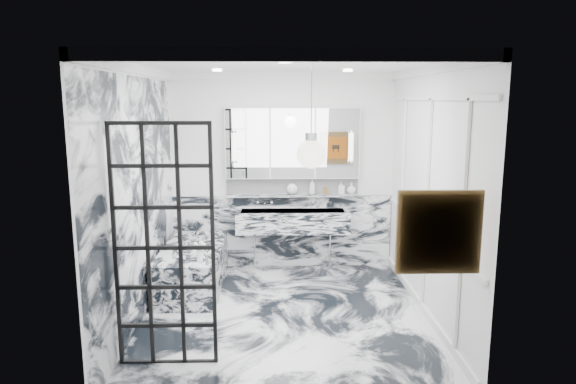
{
  "coord_description": "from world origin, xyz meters",
  "views": [
    {
      "loc": [
        -0.09,
        -5.53,
        2.44
      ],
      "look_at": [
        0.06,
        0.5,
        1.34
      ],
      "focal_mm": 32.0,
      "sensor_mm": 36.0,
      "label": 1
    }
  ],
  "objects_px": {
    "trough_sink": "(293,221)",
    "mirror_cabinet": "(293,143)",
    "bathtub": "(193,267)",
    "crittall_door": "(164,248)"
  },
  "relations": [
    {
      "from": "crittall_door",
      "to": "trough_sink",
      "type": "bearing_deg",
      "value": 64.23
    },
    {
      "from": "trough_sink",
      "to": "bathtub",
      "type": "relative_size",
      "value": 0.97
    },
    {
      "from": "crittall_door",
      "to": "mirror_cabinet",
      "type": "bearing_deg",
      "value": 65.61
    },
    {
      "from": "bathtub",
      "to": "crittall_door",
      "type": "bearing_deg",
      "value": -87.79
    },
    {
      "from": "trough_sink",
      "to": "mirror_cabinet",
      "type": "distance_m",
      "value": 1.1
    },
    {
      "from": "crittall_door",
      "to": "bathtub",
      "type": "distance_m",
      "value": 2.12
    },
    {
      "from": "trough_sink",
      "to": "mirror_cabinet",
      "type": "height_order",
      "value": "mirror_cabinet"
    },
    {
      "from": "trough_sink",
      "to": "bathtub",
      "type": "xyz_separation_m",
      "value": [
        -1.33,
        -0.66,
        -0.45
      ]
    },
    {
      "from": "crittall_door",
      "to": "mirror_cabinet",
      "type": "distance_m",
      "value": 3.12
    },
    {
      "from": "crittall_door",
      "to": "trough_sink",
      "type": "height_order",
      "value": "crittall_door"
    }
  ]
}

